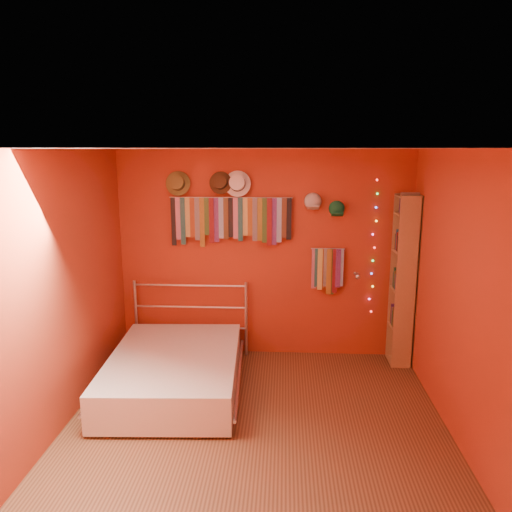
% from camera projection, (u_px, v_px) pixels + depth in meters
% --- Properties ---
extents(ground, '(3.50, 3.50, 0.00)m').
position_uv_depth(ground, '(256.00, 427.00, 4.56)').
color(ground, '#50301B').
rests_on(ground, ground).
extents(back_wall, '(3.50, 0.02, 2.50)m').
position_uv_depth(back_wall, '(264.00, 255.00, 6.01)').
color(back_wall, '#993018').
rests_on(back_wall, ground).
extents(right_wall, '(0.02, 3.50, 2.50)m').
position_uv_depth(right_wall, '(463.00, 300.00, 4.20)').
color(right_wall, '#993018').
rests_on(right_wall, ground).
extents(left_wall, '(0.02, 3.50, 2.50)m').
position_uv_depth(left_wall, '(58.00, 293.00, 4.40)').
color(left_wall, '#993018').
rests_on(left_wall, ground).
extents(ceiling, '(3.50, 3.50, 0.02)m').
position_uv_depth(ceiling, '(256.00, 148.00, 4.04)').
color(ceiling, white).
rests_on(ceiling, back_wall).
extents(tie_rack, '(1.45, 0.03, 0.60)m').
position_uv_depth(tie_rack, '(230.00, 218.00, 5.87)').
color(tie_rack, silver).
rests_on(tie_rack, back_wall).
extents(small_tie_rack, '(0.40, 0.03, 0.57)m').
position_uv_depth(small_tie_rack, '(328.00, 269.00, 5.93)').
color(small_tie_rack, silver).
rests_on(small_tie_rack, back_wall).
extents(fedora_olive, '(0.29, 0.16, 0.29)m').
position_uv_depth(fedora_olive, '(177.00, 183.00, 5.79)').
color(fedora_olive, olive).
rests_on(fedora_olive, back_wall).
extents(fedora_brown, '(0.26, 0.14, 0.26)m').
position_uv_depth(fedora_brown, '(220.00, 182.00, 5.76)').
color(fedora_brown, '#472E19').
rests_on(fedora_brown, back_wall).
extents(fedora_white, '(0.31, 0.17, 0.30)m').
position_uv_depth(fedora_white, '(237.00, 183.00, 5.75)').
color(fedora_white, white).
rests_on(fedora_white, back_wall).
extents(cap_white, '(0.19, 0.24, 0.19)m').
position_uv_depth(cap_white, '(313.00, 202.00, 5.79)').
color(cap_white, beige).
rests_on(cap_white, back_wall).
extents(cap_green, '(0.18, 0.23, 0.18)m').
position_uv_depth(cap_green, '(337.00, 209.00, 5.79)').
color(cap_green, '#176838').
rests_on(cap_green, back_wall).
extents(fairy_lights, '(0.06, 0.02, 1.61)m').
position_uv_depth(fairy_lights, '(374.00, 248.00, 5.87)').
color(fairy_lights, '#FF3333').
rests_on(fairy_lights, back_wall).
extents(reading_lamp, '(0.06, 0.27, 0.08)m').
position_uv_depth(reading_lamp, '(357.00, 276.00, 5.78)').
color(reading_lamp, silver).
rests_on(reading_lamp, back_wall).
extents(bookshelf, '(0.25, 0.34, 2.00)m').
position_uv_depth(bookshelf, '(407.00, 280.00, 5.75)').
color(bookshelf, '#9B6F46').
rests_on(bookshelf, ground).
extents(bed, '(1.49, 1.95, 0.93)m').
position_uv_depth(bed, '(174.00, 371.00, 5.23)').
color(bed, silver).
rests_on(bed, ground).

